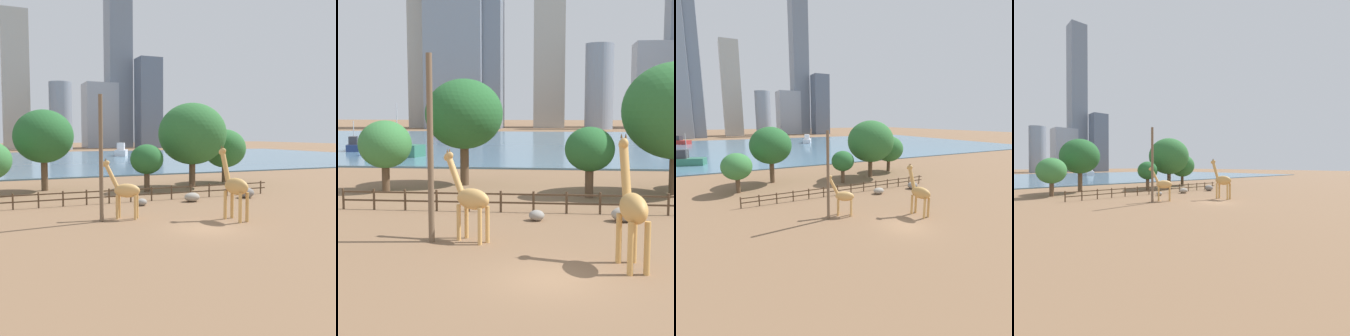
% 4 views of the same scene
% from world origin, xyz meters
% --- Properties ---
extents(ground_plane, '(400.00, 400.00, 0.00)m').
position_xyz_m(ground_plane, '(0.00, 80.00, 0.00)').
color(ground_plane, brown).
extents(harbor_water, '(180.00, 86.00, 0.20)m').
position_xyz_m(harbor_water, '(0.00, 77.00, 0.10)').
color(harbor_water, slate).
rests_on(harbor_water, ground).
extents(giraffe_tall, '(1.25, 3.15, 5.20)m').
position_xyz_m(giraffe_tall, '(3.09, 1.69, 2.41)').
color(giraffe_tall, tan).
rests_on(giraffe_tall, ground).
extents(giraffe_companion, '(2.70, 2.02, 4.29)m').
position_xyz_m(giraffe_companion, '(-3.84, 5.11, 2.03)').
color(giraffe_companion, tan).
rests_on(giraffe_companion, ground).
extents(utility_pole, '(0.28, 0.28, 8.69)m').
position_xyz_m(utility_pole, '(-5.61, 4.75, 4.34)').
color(utility_pole, brown).
rests_on(utility_pole, ground).
extents(boulder_near_fence, '(0.86, 0.80, 0.60)m').
position_xyz_m(boulder_near_fence, '(-0.92, 9.83, 0.30)').
color(boulder_near_fence, gray).
rests_on(boulder_near_fence, ground).
extents(boulder_by_pole, '(1.43, 1.08, 0.81)m').
position_xyz_m(boulder_by_pole, '(3.90, 10.08, 0.41)').
color(boulder_by_pole, gray).
rests_on(boulder_by_pole, ground).
extents(boulder_small, '(1.42, 1.29, 0.96)m').
position_xyz_m(boulder_small, '(9.67, 10.13, 0.48)').
color(boulder_small, gray).
rests_on(boulder_small, ground).
extents(enclosure_fence, '(26.12, 0.14, 1.30)m').
position_xyz_m(enclosure_fence, '(-0.10, 12.00, 0.76)').
color(enclosure_fence, '#4C3826').
rests_on(enclosure_fence, ground).
extents(tree_left_large, '(6.28, 6.28, 8.61)m').
position_xyz_m(tree_left_large, '(-7.34, 22.84, 5.76)').
color(tree_left_large, brown).
rests_on(tree_left_large, ground).
extents(tree_center_broad, '(3.47, 3.47, 4.96)m').
position_xyz_m(tree_center_broad, '(2.43, 17.82, 3.36)').
color(tree_center_broad, brown).
rests_on(tree_center_broad, ground).
extents(tree_right_tall, '(3.97, 3.97, 5.35)m').
position_xyz_m(tree_right_tall, '(-12.64, 18.95, 3.53)').
color(tree_right_tall, brown).
rests_on(tree_right_tall, ground).
extents(tree_left_small, '(7.75, 7.75, 9.55)m').
position_xyz_m(tree_left_small, '(8.63, 19.73, 6.04)').
color(tree_left_small, brown).
rests_on(tree_left_small, ground).
extents(tree_right_small, '(5.33, 5.33, 6.63)m').
position_xyz_m(tree_right_small, '(14.52, 22.54, 4.21)').
color(tree_right_small, brown).
rests_on(tree_right_small, ground).
extents(boat_sailboat, '(7.74, 6.90, 3.37)m').
position_xyz_m(boat_sailboat, '(-26.69, 103.53, 1.34)').
color(boat_sailboat, '#B22D28').
rests_on(boat_sailboat, harbor_water).
extents(boat_tug, '(5.69, 8.46, 3.51)m').
position_xyz_m(boat_tug, '(20.09, 86.88, 1.39)').
color(boat_tug, silver).
rests_on(boat_tug, harbor_water).
extents(boat_barge, '(7.94, 4.68, 6.73)m').
position_xyz_m(boat_barge, '(-20.78, 45.86, 1.32)').
color(boat_barge, '#337259').
rests_on(boat_barge, harbor_water).
extents(skyline_block_central, '(10.26, 10.81, 54.95)m').
position_xyz_m(skyline_block_central, '(-2.73, 157.91, 27.47)').
color(skyline_block_central, '#ADA89E').
rests_on(skyline_block_central, ground).
extents(skyline_block_left, '(8.75, 8.75, 26.16)m').
position_xyz_m(skyline_block_left, '(12.85, 144.62, 13.08)').
color(skyline_block_left, gray).
rests_on(skyline_block_left, ground).
extents(skyline_block_right, '(10.16, 9.73, 39.49)m').
position_xyz_m(skyline_block_right, '(52.58, 153.71, 19.74)').
color(skyline_block_right, slate).
rests_on(skyline_block_right, ground).
extents(skyline_tower_short, '(14.22, 13.37, 28.71)m').
position_xyz_m(skyline_tower_short, '(33.21, 164.56, 14.36)').
color(skyline_tower_short, '#939EAD').
rests_on(skyline_tower_short, ground).
extents(skyline_block_wide, '(10.60, 11.46, 101.80)m').
position_xyz_m(skyline_block_wide, '(42.45, 166.28, 50.90)').
color(skyline_block_wide, slate).
rests_on(skyline_block_wide, ground).
extents(skyline_tower_far, '(10.33, 12.24, 72.05)m').
position_xyz_m(skyline_tower_far, '(-22.84, 148.53, 36.02)').
color(skyline_tower_far, slate).
rests_on(skyline_tower_far, ground).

